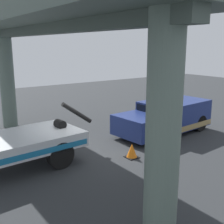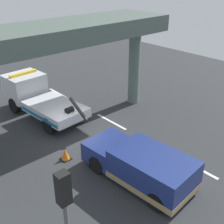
{
  "view_description": "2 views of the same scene",
  "coord_description": "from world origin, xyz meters",
  "px_view_note": "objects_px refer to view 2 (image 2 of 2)",
  "views": [
    {
      "loc": [
        5.53,
        10.01,
        4.39
      ],
      "look_at": [
        -1.71,
        -0.19,
        1.48
      ],
      "focal_mm": 46.32,
      "sensor_mm": 36.0,
      "label": 1
    },
    {
      "loc": [
        -11.66,
        7.73,
        8.55
      ],
      "look_at": [
        -2.05,
        -0.88,
        2.04
      ],
      "focal_mm": 45.87,
      "sensor_mm": 36.0,
      "label": 2
    }
  ],
  "objects_px": {
    "tow_truck_white": "(37,96)",
    "traffic_cone_orange": "(65,155)",
    "traffic_light_near": "(65,211)",
    "towed_van_green": "(142,166)"
  },
  "relations": [
    {
      "from": "tow_truck_white",
      "to": "traffic_cone_orange",
      "type": "distance_m",
      "value": 5.8
    },
    {
      "from": "towed_van_green",
      "to": "traffic_light_near",
      "type": "distance_m",
      "value": 5.98
    },
    {
      "from": "traffic_light_near",
      "to": "traffic_cone_orange",
      "type": "bearing_deg",
      "value": -31.83
    },
    {
      "from": "traffic_light_near",
      "to": "traffic_cone_orange",
      "type": "relative_size",
      "value": 7.47
    },
    {
      "from": "tow_truck_white",
      "to": "traffic_cone_orange",
      "type": "height_order",
      "value": "tow_truck_white"
    },
    {
      "from": "tow_truck_white",
      "to": "traffic_cone_orange",
      "type": "xyz_separation_m",
      "value": [
        -5.51,
        1.58,
        -0.93
      ]
    },
    {
      "from": "towed_van_green",
      "to": "traffic_light_near",
      "type": "relative_size",
      "value": 1.23
    },
    {
      "from": "tow_truck_white",
      "to": "towed_van_green",
      "type": "bearing_deg",
      "value": -179.6
    },
    {
      "from": "towed_van_green",
      "to": "traffic_cone_orange",
      "type": "bearing_deg",
      "value": 24.41
    },
    {
      "from": "tow_truck_white",
      "to": "towed_van_green",
      "type": "relative_size",
      "value": 1.37
    }
  ]
}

